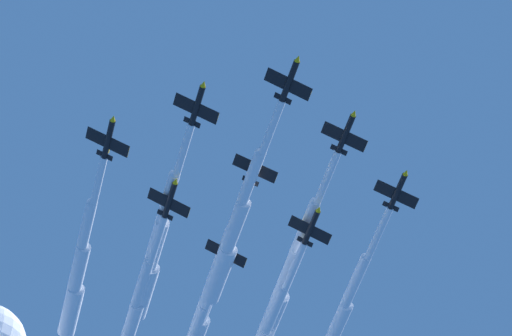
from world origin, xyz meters
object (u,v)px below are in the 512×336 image
(jet_lead, at_px, (234,229))
(jet_starboard_inner, at_px, (155,249))
(jet_port_inner, at_px, (287,277))
(jet_trail_port, at_px, (131,329))
(jet_port_mid, at_px, (207,302))
(jet_starboard_mid, at_px, (336,331))
(jet_port_outer, at_px, (79,271))

(jet_lead, relative_size, jet_starboard_inner, 1.00)
(jet_port_inner, xyz_separation_m, jet_trail_port, (-14.81, -30.53, -2.42))
(jet_port_inner, distance_m, jet_trail_port, 34.02)
(jet_port_mid, height_order, jet_starboard_mid, jet_starboard_mid)
(jet_lead, xyz_separation_m, jet_port_inner, (-15.05, 11.24, 2.68))
(jet_port_mid, distance_m, jet_port_outer, 26.46)
(jet_lead, height_order, jet_starboard_mid, jet_starboard_mid)
(jet_port_inner, bearing_deg, jet_trail_port, -115.88)
(jet_port_mid, xyz_separation_m, jet_trail_port, (-7.30, -15.06, -1.73))
(jet_port_mid, relative_size, jet_port_outer, 1.08)
(jet_lead, bearing_deg, jet_port_inner, 143.24)
(jet_starboard_mid, distance_m, jet_port_outer, 54.34)
(jet_lead, height_order, jet_starboard_inner, jet_starboard_inner)
(jet_lead, xyz_separation_m, jet_starboard_inner, (-8.17, -14.74, 2.02))
(jet_starboard_inner, distance_m, jet_port_outer, 15.96)
(jet_port_mid, bearing_deg, jet_starboard_inner, -36.14)
(jet_port_outer, xyz_separation_m, jet_trail_port, (-15.44, 10.11, -0.91))
(jet_port_inner, xyz_separation_m, jet_starboard_mid, (-15.46, 11.25, -0.06))
(jet_starboard_inner, distance_m, jet_starboard_mid, 43.42)
(jet_port_outer, bearing_deg, jet_port_inner, 90.88)
(jet_starboard_inner, relative_size, jet_starboard_mid, 0.91)
(jet_port_inner, height_order, jet_port_mid, jet_port_inner)
(jet_starboard_inner, height_order, jet_port_outer, jet_starboard_inner)
(jet_starboard_inner, distance_m, jet_trail_port, 22.23)
(jet_port_mid, distance_m, jet_starboard_mid, 27.89)
(jet_port_outer, bearing_deg, jet_port_mid, 107.91)
(jet_starboard_inner, xyz_separation_m, jet_starboard_mid, (-22.33, 37.23, 0.60))
(jet_starboard_inner, relative_size, jet_port_outer, 1.05)
(jet_starboard_inner, xyz_separation_m, jet_port_outer, (-6.25, -14.66, -0.85))
(jet_port_inner, relative_size, jet_port_outer, 1.09)
(jet_port_mid, height_order, jet_port_outer, jet_port_mid)
(jet_starboard_mid, bearing_deg, jet_port_inner, -36.04)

